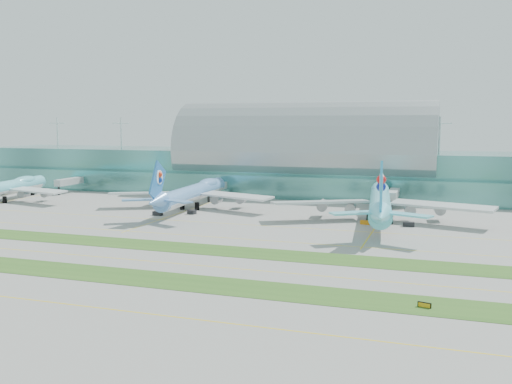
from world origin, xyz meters
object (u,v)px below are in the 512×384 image
(airliner_b, at_px, (194,192))
(airliner_c, at_px, (380,200))
(airliner_a, at_px, (4,187))
(terminal, at_px, (305,163))
(taxiway_sign_east, at_px, (424,305))

(airliner_b, height_order, airliner_c, airliner_c)
(airliner_a, distance_m, airliner_b, 84.28)
(airliner_c, bearing_deg, airliner_a, 174.28)
(terminal, xyz_separation_m, airliner_b, (-29.92, -61.15, -7.77))
(terminal, bearing_deg, taxiway_sign_east, -69.15)
(airliner_a, height_order, airliner_b, airliner_b)
(terminal, height_order, airliner_c, terminal)
(airliner_c, bearing_deg, terminal, 115.63)
(airliner_c, bearing_deg, taxiway_sign_east, -85.09)
(airliner_a, relative_size, taxiway_sign_east, 28.52)
(terminal, xyz_separation_m, airliner_c, (42.35, -67.94, -7.13))
(airliner_a, bearing_deg, airliner_c, -8.54)
(airliner_a, xyz_separation_m, airliner_c, (156.13, 1.59, 1.07))
(terminal, relative_size, airliner_a, 4.81)
(airliner_a, bearing_deg, terminal, 22.30)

